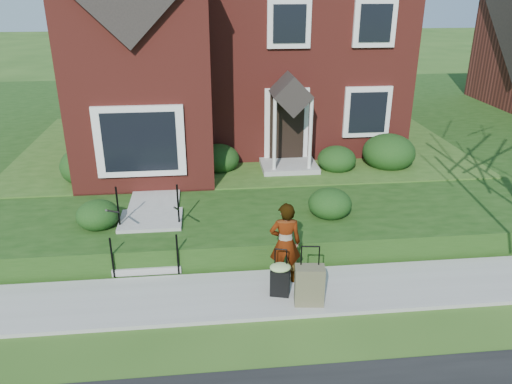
{
  "coord_description": "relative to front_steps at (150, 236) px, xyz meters",
  "views": [
    {
      "loc": [
        -1.2,
        -8.1,
        5.61
      ],
      "look_at": [
        -0.12,
        2.0,
        1.35
      ],
      "focal_mm": 35.0,
      "sensor_mm": 36.0,
      "label": 1
    }
  ],
  "objects": [
    {
      "name": "terrace",
      "position": [
        6.5,
        9.06,
        -0.17
      ],
      "size": [
        44.0,
        20.0,
        0.6
      ],
      "primitive_type": "cube",
      "color": "#193B10",
      "rests_on": "ground"
    },
    {
      "name": "walkway",
      "position": [
        0.0,
        3.16,
        0.16
      ],
      "size": [
        1.2,
        6.0,
        0.06
      ],
      "primitive_type": "cube",
      "color": "#9E9B93",
      "rests_on": "terrace"
    },
    {
      "name": "foundation_shrubs",
      "position": [
        2.35,
        2.97,
        0.61
      ],
      "size": [
        10.06,
        4.45,
        1.12
      ],
      "color": "#0F3310",
      "rests_on": "terrace"
    },
    {
      "name": "woman",
      "position": [
        2.77,
        -1.48,
        0.46
      ],
      "size": [
        0.63,
        0.43,
        1.7
      ],
      "primitive_type": "imported",
      "rotation": [
        0.0,
        0.0,
        3.11
      ],
      "color": "#999999",
      "rests_on": "sidewalk"
    },
    {
      "name": "suitcase_black",
      "position": [
        2.61,
        -1.96,
        -0.02
      ],
      "size": [
        0.47,
        0.42,
        0.97
      ],
      "rotation": [
        0.0,
        0.0,
        -0.26
      ],
      "color": "black",
      "rests_on": "sidewalk"
    },
    {
      "name": "suitcase_olive",
      "position": [
        3.11,
        -2.29,
        -0.0
      ],
      "size": [
        0.57,
        0.36,
        1.17
      ],
      "rotation": [
        0.0,
        0.0,
        -0.12
      ],
      "color": "brown",
      "rests_on": "sidewalk"
    },
    {
      "name": "ground",
      "position": [
        2.5,
        -1.84,
        -0.47
      ],
      "size": [
        120.0,
        120.0,
        0.0
      ],
      "primitive_type": "plane",
      "color": "#2D5119",
      "rests_on": "ground"
    },
    {
      "name": "front_steps",
      "position": [
        0.0,
        0.0,
        0.0
      ],
      "size": [
        1.4,
        2.02,
        1.5
      ],
      "color": "#9E9B93",
      "rests_on": "ground"
    },
    {
      "name": "sidewalk",
      "position": [
        2.5,
        -1.84,
        -0.43
      ],
      "size": [
        60.0,
        1.6,
        0.08
      ],
      "primitive_type": "cube",
      "color": "#9E9B93",
      "rests_on": "ground"
    }
  ]
}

